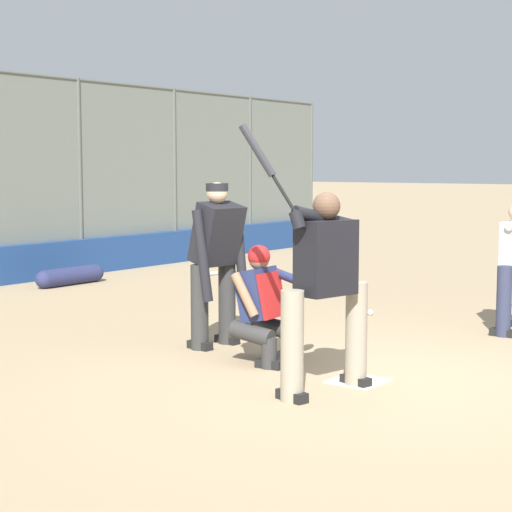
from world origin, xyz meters
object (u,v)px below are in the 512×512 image
Objects in this scene: catcher_behind_plate at (266,302)px; spare_bat_near_backstop at (208,274)px; equipment_bag_dugout_side at (70,276)px; batter_at_plate at (325,284)px; baseball_loose at (370,312)px; umpire_home at (216,259)px.

spare_bat_near_backstop is (-4.61, -4.66, -0.55)m from catcher_behind_plate.
spare_bat_near_backstop is 0.67× the size of equipment_bag_dugout_side.
batter_at_plate reaches higher than baseball_loose.
umpire_home is at bearing -102.31° from batter_at_plate.
batter_at_plate reaches higher than umpire_home.
equipment_bag_dugout_side is at bearing -118.60° from catcher_behind_plate.
catcher_behind_plate is at bearing 61.48° from spare_bat_near_backstop.
catcher_behind_plate is at bearing -107.61° from batter_at_plate.
spare_bat_near_backstop is 2.40m from equipment_bag_dugout_side.
baseball_loose reaches higher than spare_bat_near_backstop.
spare_bat_near_backstop is 11.93× the size of baseball_loose.
catcher_behind_plate is 0.93m from umpire_home.
equipment_bag_dugout_side is (2.18, -0.99, 0.11)m from spare_bat_near_backstop.
equipment_bag_dugout_side is (-2.17, -4.82, -0.78)m from umpire_home.
batter_at_plate is at bearing 70.69° from umpire_home.
catcher_behind_plate is 2.97m from baseball_loose.
catcher_behind_plate is 15.21× the size of baseball_loose.
equipment_bag_dugout_side reaches higher than baseball_loose.
baseball_loose is 5.18m from equipment_bag_dugout_side.
catcher_behind_plate is at bearing 9.73° from baseball_loose.
umpire_home is at bearing 65.75° from equipment_bag_dugout_side.
spare_bat_near_backstop is (-5.21, -5.70, -0.87)m from batter_at_plate.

